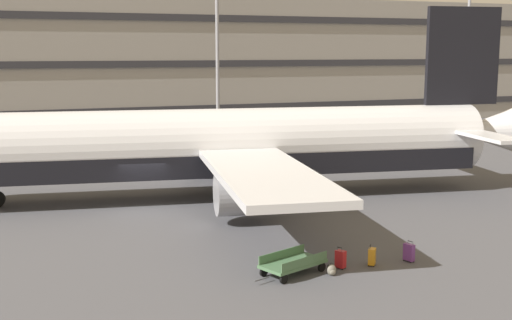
# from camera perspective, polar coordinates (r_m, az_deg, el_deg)

# --- Properties ---
(ground_plane) EXTENTS (600.00, 600.00, 0.00)m
(ground_plane) POSITION_cam_1_polar(r_m,az_deg,el_deg) (36.89, -9.60, -4.20)
(ground_plane) COLOR #4C4C51
(terminal_structure) EXTENTS (169.60, 16.50, 14.39)m
(terminal_structure) POSITION_cam_1_polar(r_m,az_deg,el_deg) (77.71, -15.76, 8.01)
(terminal_structure) COLOR gray
(terminal_structure) RESTS_ON ground_plane
(airliner) EXTENTS (38.75, 31.33, 11.22)m
(airliner) POSITION_cam_1_polar(r_m,az_deg,el_deg) (38.86, -2.91, 1.22)
(airliner) COLOR silver
(airliner) RESTS_ON ground_plane
(light_mast_center_right) EXTENTS (1.80, 0.50, 23.35)m
(light_mast_center_right) POSITION_cam_1_polar(r_m,az_deg,el_deg) (80.73, 17.83, 12.36)
(light_mast_center_right) COLOR gray
(light_mast_center_right) RESTS_ON ground_plane
(suitcase_black) EXTENTS (0.46, 0.48, 0.85)m
(suitcase_black) POSITION_cam_1_polar(r_m,az_deg,el_deg) (27.44, 9.92, -8.15)
(suitcase_black) COLOR orange
(suitcase_black) RESTS_ON ground_plane
(suitcase_navy) EXTENTS (0.42, 0.47, 0.89)m
(suitcase_navy) POSITION_cam_1_polar(r_m,az_deg,el_deg) (26.90, 7.27, -8.41)
(suitcase_navy) COLOR #B21E23
(suitcase_navy) RESTS_ON ground_plane
(suitcase_scuffed) EXTENTS (0.35, 0.50, 0.86)m
(suitcase_scuffed) POSITION_cam_1_polar(r_m,az_deg,el_deg) (28.22, 12.99, -7.72)
(suitcase_scuffed) COLOR #72388C
(suitcase_scuffed) RESTS_ON ground_plane
(backpack_silver) EXTENTS (0.36, 0.29, 0.50)m
(backpack_silver) POSITION_cam_1_polar(r_m,az_deg,el_deg) (26.09, 6.52, -9.38)
(backpack_silver) COLOR gray
(backpack_silver) RESTS_ON ground_plane
(baggage_cart) EXTENTS (3.32, 2.16, 0.82)m
(baggage_cart) POSITION_cam_1_polar(r_m,az_deg,el_deg) (26.07, 3.20, -8.86)
(baggage_cart) COLOR #4C724C
(baggage_cart) RESTS_ON ground_plane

